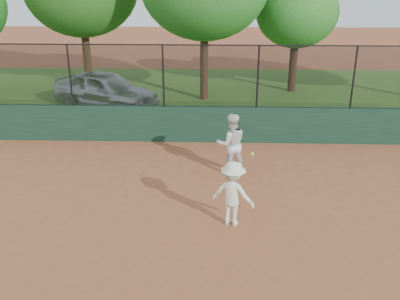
{
  "coord_description": "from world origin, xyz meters",
  "views": [
    {
      "loc": [
        1.15,
        -7.96,
        5.25
      ],
      "look_at": [
        0.8,
        2.2,
        1.2
      ],
      "focal_mm": 40.0,
      "sensor_mm": 36.0,
      "label": 1
    }
  ],
  "objects_px": {
    "parked_car": "(106,90)",
    "tree_3": "(297,12)",
    "player_main": "(233,194)",
    "player_second": "(231,144)"
  },
  "relations": [
    {
      "from": "parked_car",
      "to": "player_main",
      "type": "relative_size",
      "value": 2.44
    },
    {
      "from": "player_second",
      "to": "player_main",
      "type": "height_order",
      "value": "player_main"
    },
    {
      "from": "player_main",
      "to": "tree_3",
      "type": "bearing_deg",
      "value": 75.26
    },
    {
      "from": "parked_car",
      "to": "player_main",
      "type": "bearing_deg",
      "value": -124.36
    },
    {
      "from": "player_second",
      "to": "tree_3",
      "type": "distance_m",
      "value": 10.33
    },
    {
      "from": "parked_car",
      "to": "player_second",
      "type": "bearing_deg",
      "value": -114.41
    },
    {
      "from": "parked_car",
      "to": "tree_3",
      "type": "xyz_separation_m",
      "value": [
        8.13,
        3.22,
        2.83
      ]
    },
    {
      "from": "player_main",
      "to": "player_second",
      "type": "bearing_deg",
      "value": 89.07
    },
    {
      "from": "parked_car",
      "to": "tree_3",
      "type": "distance_m",
      "value": 9.19
    },
    {
      "from": "parked_car",
      "to": "player_main",
      "type": "xyz_separation_m",
      "value": [
        4.91,
        -9.01,
        -0.02
      ]
    }
  ]
}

